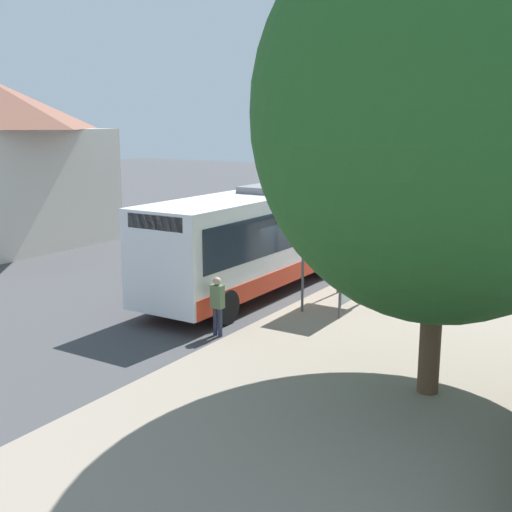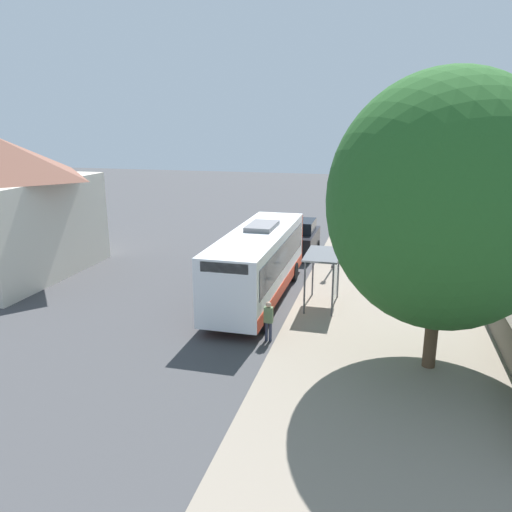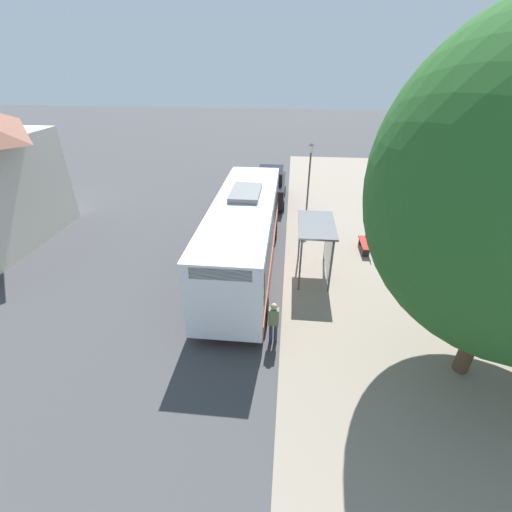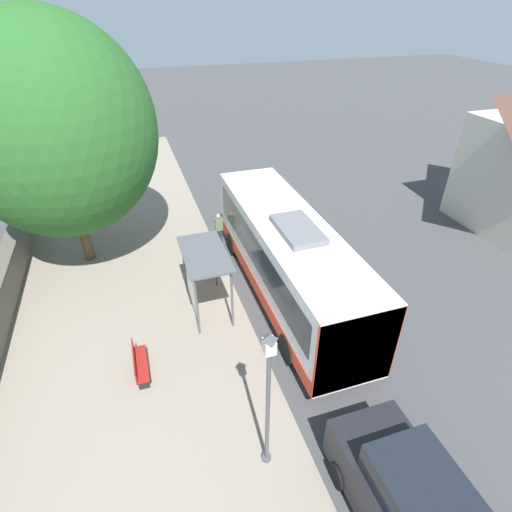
# 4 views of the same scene
# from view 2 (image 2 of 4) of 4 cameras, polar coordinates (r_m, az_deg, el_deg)

# --- Properties ---
(ground_plane) EXTENTS (120.00, 120.00, 0.00)m
(ground_plane) POSITION_cam_2_polar(r_m,az_deg,el_deg) (23.21, 4.22, -5.78)
(ground_plane) COLOR #424244
(ground_plane) RESTS_ON ground
(sidewalk_plaza) EXTENTS (9.00, 44.00, 0.02)m
(sidewalk_plaza) POSITION_cam_2_polar(r_m,az_deg,el_deg) (22.91, 15.43, -6.58)
(sidewalk_plaza) COLOR gray
(sidewalk_plaza) RESTS_ON ground
(stone_wall) EXTENTS (0.60, 20.00, 1.47)m
(stone_wall) POSITION_cam_2_polar(r_m,az_deg,el_deg) (23.14, 25.67, -5.41)
(stone_wall) COLOR #6B6356
(stone_wall) RESTS_ON ground
(bus) EXTENTS (2.65, 10.31, 3.52)m
(bus) POSITION_cam_2_polar(r_m,az_deg,el_deg) (23.62, 0.25, -0.69)
(bus) COLOR white
(bus) RESTS_ON ground
(bus_shelter) EXTENTS (1.53, 2.83, 2.50)m
(bus_shelter) POSITION_cam_2_polar(r_m,az_deg,el_deg) (22.84, 8.00, -0.84)
(bus_shelter) COLOR #515459
(bus_shelter) RESTS_ON ground
(pedestrian) EXTENTS (0.34, 0.22, 1.62)m
(pedestrian) POSITION_cam_2_polar(r_m,az_deg,el_deg) (19.35, 1.43, -7.13)
(pedestrian) COLOR #2D3347
(pedestrian) RESTS_ON ground
(bench) EXTENTS (0.40, 1.53, 0.88)m
(bench) POSITION_cam_2_polar(r_m,az_deg,el_deg) (25.54, 14.32, -3.13)
(bench) COLOR maroon
(bench) RESTS_ON ground
(street_lamp_near) EXTENTS (0.28, 0.28, 4.44)m
(street_lamp_near) POSITION_cam_2_polar(r_m,az_deg,el_deg) (28.85, 9.02, 3.68)
(street_lamp_near) COLOR #4C4C51
(street_lamp_near) RESTS_ON ground
(shade_tree) EXTENTS (7.53, 7.53, 9.93)m
(shade_tree) POSITION_cam_2_polar(r_m,az_deg,el_deg) (17.09, 20.73, 5.79)
(shade_tree) COLOR brown
(shade_tree) RESTS_ON ground
(parked_car_behind_bus) EXTENTS (2.00, 4.45, 2.20)m
(parked_car_behind_bus) POSITION_cam_2_polar(r_m,az_deg,el_deg) (31.95, 5.16, 2.04)
(parked_car_behind_bus) COLOR black
(parked_car_behind_bus) RESTS_ON ground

